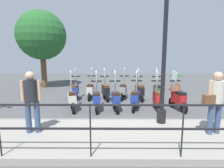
{
  "coord_description": "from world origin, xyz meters",
  "views": [
    {
      "loc": [
        -7.39,
        0.45,
        2.11
      ],
      "look_at": [
        0.2,
        0.5,
        0.9
      ],
      "focal_mm": 28.0,
      "sensor_mm": 36.0,
      "label": 1
    }
  ],
  "objects": [
    {
      "name": "scooter_near_2",
      "position": [
        -0.66,
        -0.43,
        0.48
      ],
      "size": [
        1.21,
        0.52,
        1.54
      ],
      "rotation": [
        0.0,
        0.0,
        -0.26
      ],
      "color": "black",
      "rests_on": "ground_plane"
    },
    {
      "name": "scooter_near_4",
      "position": [
        -0.81,
        1.09,
        0.48
      ],
      "size": [
        1.23,
        0.44,
        1.54
      ],
      "rotation": [
        0.0,
        0.0,
        0.11
      ],
      "color": "black",
      "rests_on": "ground_plane"
    },
    {
      "name": "scooter_near_0",
      "position": [
        -0.7,
        -2.1,
        0.48
      ],
      "size": [
        1.22,
        0.5,
        1.54
      ],
      "rotation": [
        0.0,
        0.0,
        0.22
      ],
      "color": "black",
      "rests_on": "ground_plane"
    },
    {
      "name": "fence_railing",
      "position": [
        -4.2,
        -0.0,
        0.91
      ],
      "size": [
        0.04,
        16.03,
        1.07
      ],
      "color": "black",
      "rests_on": "promenade_walkway"
    },
    {
      "name": "scooter_near_5",
      "position": [
        -0.77,
        2.05,
        0.48
      ],
      "size": [
        1.2,
        0.55,
        1.54
      ],
      "rotation": [
        0.0,
        0.0,
        0.3
      ],
      "color": "black",
      "rests_on": "ground_plane"
    },
    {
      "name": "scooter_far_5",
      "position": [
        0.89,
        2.29,
        0.48
      ],
      "size": [
        1.23,
        0.44,
        1.54
      ],
      "rotation": [
        0.0,
        0.0,
        0.08
      ],
      "color": "black",
      "rests_on": "ground_plane"
    },
    {
      "name": "tree_large",
      "position": [
        4.39,
        5.15,
        3.44
      ],
      "size": [
        3.17,
        3.17,
        5.05
      ],
      "color": "brown",
      "rests_on": "ground_plane"
    },
    {
      "name": "scooter_far_4",
      "position": [
        1.06,
        1.55,
        0.48
      ],
      "size": [
        1.23,
        0.44,
        1.54
      ],
      "rotation": [
        0.0,
        0.0,
        -0.08
      ],
      "color": "black",
      "rests_on": "ground_plane"
    },
    {
      "name": "lamp_post_near",
      "position": [
        -2.4,
        -0.99,
        2.17
      ],
      "size": [
        0.26,
        0.9,
        4.53
      ],
      "color": "black",
      "rests_on": "promenade_walkway"
    },
    {
      "name": "scooter_far_2",
      "position": [
        1.06,
        -0.05,
        0.48
      ],
      "size": [
        1.22,
        0.5,
        1.54
      ],
      "rotation": [
        0.0,
        0.0,
        -0.21
      ],
      "color": "black",
      "rests_on": "ground_plane"
    },
    {
      "name": "pedestrian_distant",
      "position": [
        -3.1,
        2.52,
        1.08
      ],
      "size": [
        0.36,
        0.49,
        1.59
      ],
      "rotation": [
        0.0,
        0.0,
        3.29
      ],
      "color": "#384C70",
      "rests_on": "promenade_walkway"
    },
    {
      "name": "scooter_far_1",
      "position": [
        0.87,
        -0.82,
        0.48
      ],
      "size": [
        1.23,
        0.44,
        1.54
      ],
      "rotation": [
        0.0,
        0.0,
        0.13
      ],
      "color": "black",
      "rests_on": "ground_plane"
    },
    {
      "name": "scooter_far_0",
      "position": [
        0.81,
        -1.65,
        0.48
      ],
      "size": [
        1.23,
        0.44,
        1.54
      ],
      "rotation": [
        0.0,
        0.0,
        -0.04
      ],
      "color": "black",
      "rests_on": "ground_plane"
    },
    {
      "name": "pedestrian_with_bag",
      "position": [
        -3.15,
        -2.09,
        1.08
      ],
      "size": [
        0.41,
        0.63,
        1.59
      ],
      "rotation": [
        0.0,
        0.0,
        0.24
      ],
      "color": "#384C70",
      "rests_on": "promenade_walkway"
    },
    {
      "name": "scooter_far_3",
      "position": [
        0.9,
        0.81,
        0.48
      ],
      "size": [
        1.21,
        0.51,
        1.54
      ],
      "rotation": [
        0.0,
        0.0,
        0.23
      ],
      "color": "black",
      "rests_on": "ground_plane"
    },
    {
      "name": "scooter_near_3",
      "position": [
        -0.77,
        0.35,
        0.48
      ],
      "size": [
        1.23,
        0.44,
        1.54
      ],
      "rotation": [
        0.0,
        0.0,
        0.11
      ],
      "color": "black",
      "rests_on": "ground_plane"
    },
    {
      "name": "ground_plane",
      "position": [
        0.0,
        0.0,
        0.0
      ],
      "size": [
        28.0,
        28.0,
        0.0
      ],
      "primitive_type": "plane",
      "color": "#4C4C4F"
    },
    {
      "name": "promenade_walkway",
      "position": [
        -3.15,
        0.0,
        0.07
      ],
      "size": [
        2.2,
        20.0,
        0.15
      ],
      "color": "gray",
      "rests_on": "ground_plane"
    },
    {
      "name": "scooter_near_1",
      "position": [
        -0.71,
        -1.3,
        0.48
      ],
      "size": [
        1.23,
        0.44,
        1.54
      ],
      "rotation": [
        0.0,
        0.0,
        -0.03
      ],
      "color": "black",
      "rests_on": "ground_plane"
    },
    {
      "name": "potted_palm",
      "position": [
        3.01,
        -3.31,
        0.45
      ],
      "size": [
        1.06,
        0.66,
        1.05
      ],
      "color": "#9E5B3D",
      "rests_on": "ground_plane"
    }
  ]
}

